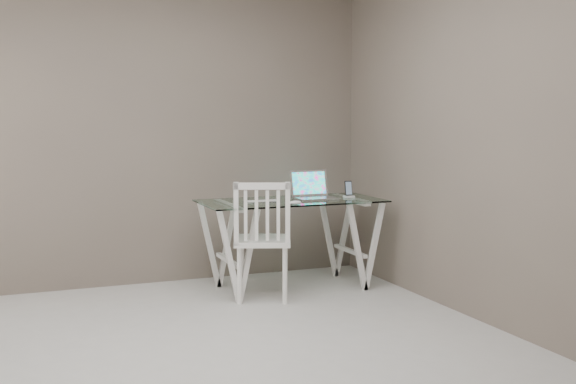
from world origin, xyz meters
The scene contains 7 objects.
room centered at (-0.06, 0.02, 1.72)m, with size 4.50×4.52×2.71m.
desk centered at (1.13, 1.61, 0.38)m, with size 1.50×0.70×0.75m.
chair centered at (0.77, 1.32, 0.52)m, with size 0.56×0.56×0.95m.
laptop centered at (1.34, 1.65, 0.80)m, with size 0.33×0.29×0.23m.
keyboard centered at (0.86, 1.59, 0.75)m, with size 0.29×0.12×0.01m, color silver.
mouse centered at (1.04, 1.32, 0.76)m, with size 0.10×0.06×0.03m, color white.
phone_dock centered at (1.65, 1.60, 0.79)m, with size 0.08×0.08×0.14m.
Camera 1 is at (-1.12, -3.88, 1.45)m, focal length 45.00 mm.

